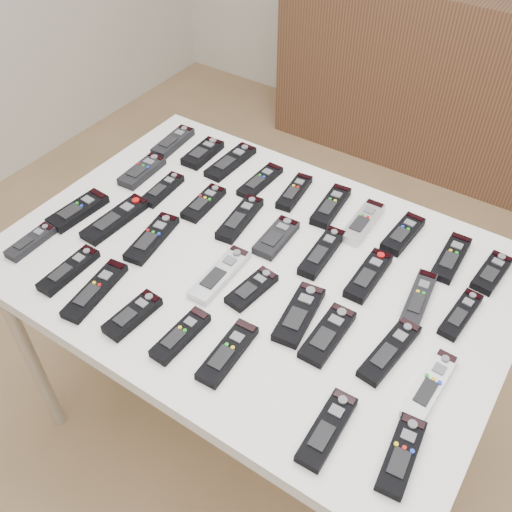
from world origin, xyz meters
The scene contains 39 objects.
ground centered at (0.00, 0.00, 0.00)m, with size 4.00×4.00×0.00m, color olive.
table centered at (-0.13, -0.04, 0.72)m, with size 1.25×0.88×0.78m.
sideboard centered at (-0.19, 1.78, 0.45)m, with size 1.80×0.38×0.90m, color #442C1B.
remote_0 centered at (-0.64, 0.25, 0.79)m, with size 0.05×0.17×0.02m, color black.
remote_1 centered at (-0.53, 0.25, 0.79)m, with size 0.06×0.15×0.02m, color black.
remote_2 centered at (-0.43, 0.27, 0.79)m, with size 0.06×0.19×0.02m, color black.
remote_3 centered at (-0.30, 0.24, 0.79)m, with size 0.05×0.17×0.02m, color black.
remote_4 centered at (-0.19, 0.25, 0.79)m, with size 0.05×0.16×0.02m, color black.
remote_5 centered at (-0.08, 0.25, 0.79)m, with size 0.05×0.18×0.02m, color black.
remote_6 centered at (0.03, 0.23, 0.79)m, with size 0.05×0.18×0.02m, color #B7B7BC.
remote_7 centered at (0.14, 0.25, 0.79)m, with size 0.05×0.16×0.02m, color black.
remote_8 centered at (0.27, 0.24, 0.79)m, with size 0.05×0.17×0.02m, color black.
remote_9 centered at (0.37, 0.24, 0.79)m, with size 0.05×0.14×0.02m, color black.
remote_10 centered at (-0.62, 0.08, 0.79)m, with size 0.06×0.16×0.02m, color black.
remote_11 centered at (-0.51, 0.05, 0.79)m, with size 0.05×0.15×0.02m, color black.
remote_12 centered at (-0.38, 0.06, 0.79)m, with size 0.05×0.15×0.02m, color black.
remote_13 centered at (-0.25, 0.06, 0.79)m, with size 0.05×0.18×0.02m, color black.
remote_14 centered at (-0.13, 0.05, 0.79)m, with size 0.06×0.15×0.02m, color black.
remote_15 centered at (-0.01, 0.07, 0.79)m, with size 0.05×0.18×0.02m, color black.
remote_16 centered at (0.13, 0.06, 0.79)m, with size 0.05×0.18×0.02m, color black.
remote_17 centered at (0.26, 0.06, 0.79)m, with size 0.05×0.18×0.02m, color black.
remote_18 centered at (0.36, 0.07, 0.79)m, with size 0.04×0.16×0.02m, color black.
remote_19 centered at (-0.64, -0.16, 0.79)m, with size 0.06×0.17×0.02m, color black.
remote_20 centered at (-0.53, -0.12, 0.79)m, with size 0.06×0.21×0.02m, color black.
remote_21 centered at (-0.40, -0.13, 0.79)m, with size 0.06×0.19×0.02m, color black.
remote_22 centered at (-0.18, -0.13, 0.79)m, with size 0.05×0.20×0.02m, color #B7B7BC.
remote_23 centered at (-0.08, -0.13, 0.79)m, with size 0.05×0.14×0.02m, color black.
remote_24 centered at (0.05, -0.14, 0.79)m, with size 0.06×0.18×0.02m, color black.
remote_25 centered at (0.13, -0.15, 0.79)m, with size 0.06×0.17×0.02m, color black.
remote_26 centered at (0.26, -0.11, 0.79)m, with size 0.05×0.19×0.02m, color black.
remote_27 centered at (0.37, -0.15, 0.79)m, with size 0.05×0.19×0.02m, color silver.
remote_28 centered at (-0.65, -0.31, 0.79)m, with size 0.04×0.14×0.02m, color black.
remote_29 centered at (-0.49, -0.33, 0.79)m, with size 0.05×0.17×0.02m, color black.
remote_30 centered at (-0.39, -0.34, 0.79)m, with size 0.05×0.20×0.02m, color black.
remote_31 centered at (-0.26, -0.35, 0.79)m, with size 0.05×0.14×0.02m, color black.
remote_32 centered at (-0.14, -0.33, 0.79)m, with size 0.05×0.16×0.02m, color black.
remote_33 centered at (-0.02, -0.31, 0.79)m, with size 0.05×0.17×0.02m, color black.
remote_34 centered at (0.24, -0.35, 0.79)m, with size 0.05×0.17×0.02m, color black.
remote_35 centered at (0.38, -0.32, 0.79)m, with size 0.05×0.16×0.02m, color black.
Camera 1 is at (0.43, -0.88, 1.79)m, focal length 40.00 mm.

